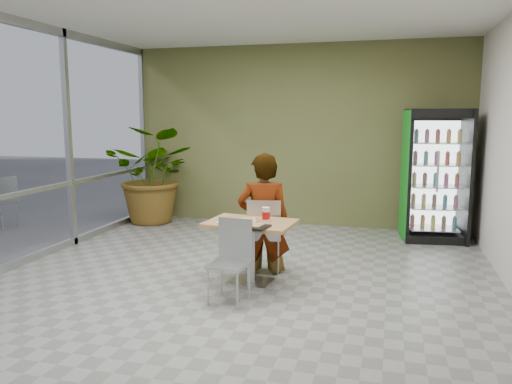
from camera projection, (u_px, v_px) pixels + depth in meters
The scene contains 13 objects.
ground at pixel (237, 286), 5.78m from camera, with size 7.00×7.00×0.00m, color gray.
room_envelope at pixel (237, 148), 5.54m from camera, with size 6.00×7.00×3.20m, color silver, non-canonical shape.
storefront_frame at pixel (11, 144), 6.32m from camera, with size 0.10×7.00×3.20m, color #A5A7AA, non-canonical shape.
dining_table at pixel (251, 239), 5.78m from camera, with size 1.05×0.79×0.75m.
chair_far at pixel (264, 230), 6.20m from camera, with size 0.49×0.49×0.94m.
chair_near at pixel (232, 253), 5.29m from camera, with size 0.42×0.42×0.87m.
seated_woman at pixel (264, 225), 6.25m from camera, with size 0.67×0.43×1.81m, color black.
pizza_plate at pixel (249, 219), 5.78m from camera, with size 0.33×0.25×0.03m.
soda_cup at pixel (266, 215), 5.73m from camera, with size 0.09×0.09×0.17m.
napkin_stack at pixel (224, 223), 5.64m from camera, with size 0.15×0.15×0.02m, color silver.
cafeteria_tray at pixel (250, 226), 5.44m from camera, with size 0.39×0.28×0.02m, color black.
beverage_fridge at pixel (435, 175), 7.80m from camera, with size 1.03×0.84×2.06m.
potted_plant at pixel (154, 175), 9.11m from camera, with size 1.59×1.37×1.76m, color #2E5B24.
Camera 1 is at (1.67, -5.30, 1.96)m, focal length 35.00 mm.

